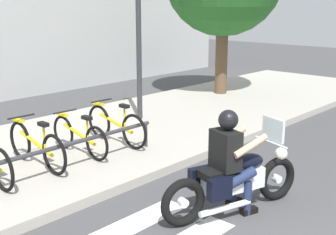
% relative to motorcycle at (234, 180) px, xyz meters
% --- Properties ---
extents(sidewalk, '(24.00, 4.40, 0.15)m').
position_rel_motorcycle_xyz_m(sidewalk, '(-1.02, 3.76, -0.39)').
color(sidewalk, '#A8A399').
rests_on(sidewalk, ground).
extents(motorcycle, '(2.15, 0.92, 1.23)m').
position_rel_motorcycle_xyz_m(motorcycle, '(0.00, 0.00, 0.00)').
color(motorcycle, black).
rests_on(motorcycle, ground).
extents(rider, '(0.73, 0.66, 1.44)m').
position_rel_motorcycle_xyz_m(rider, '(-0.07, 0.03, 0.37)').
color(rider, black).
rests_on(rider, ground).
extents(bicycle_2, '(0.48, 1.72, 0.80)m').
position_rel_motorcycle_xyz_m(bicycle_2, '(-1.06, 3.13, 0.05)').
color(bicycle_2, black).
rests_on(bicycle_2, sidewalk).
extents(bicycle_3, '(0.48, 1.61, 0.74)m').
position_rel_motorcycle_xyz_m(bicycle_3, '(-0.21, 3.13, 0.03)').
color(bicycle_3, black).
rests_on(bicycle_3, sidewalk).
extents(bicycle_4, '(0.48, 1.69, 0.80)m').
position_rel_motorcycle_xyz_m(bicycle_4, '(0.64, 3.13, 0.05)').
color(bicycle_4, black).
rests_on(bicycle_4, sidewalk).
extents(bike_rack, '(4.01, 0.07, 0.49)m').
position_rel_motorcycle_xyz_m(bike_rack, '(-1.06, 2.57, 0.11)').
color(bike_rack, '#333338').
rests_on(bike_rack, sidewalk).
extents(street_lamp, '(0.28, 0.28, 4.42)m').
position_rel_motorcycle_xyz_m(street_lamp, '(2.27, 4.16, 2.21)').
color(street_lamp, '#2D2D33').
rests_on(street_lamp, ground).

